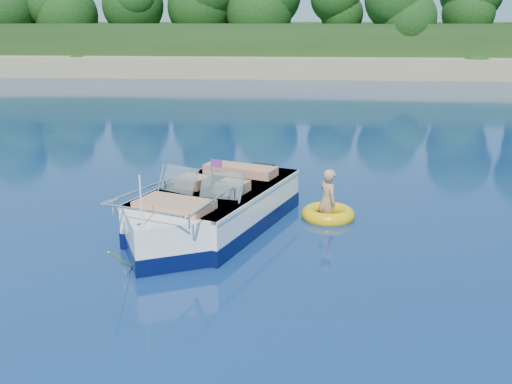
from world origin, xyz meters
TOP-DOWN VIEW (x-y plane):
  - ground at (0.00, 0.00)m, footprint 160.00×160.00m
  - shoreline at (0.00, 63.77)m, footprint 170.00×59.00m
  - treeline at (0.04, 41.01)m, footprint 150.00×7.12m
  - motorboat at (1.58, 2.05)m, footprint 3.46×5.82m
  - tow_tube at (4.11, 3.11)m, footprint 1.33×1.33m
  - boy at (4.06, 3.02)m, footprint 0.74×0.89m

SIDE VIEW (x-z plane):
  - ground at x=0.00m, z-range 0.00..0.00m
  - boy at x=4.06m, z-range -0.80..0.80m
  - tow_tube at x=4.11m, z-range -0.08..0.24m
  - motorboat at x=1.58m, z-range -0.62..1.41m
  - shoreline at x=0.00m, z-range -2.02..3.98m
  - treeline at x=0.04m, z-range 1.45..9.64m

